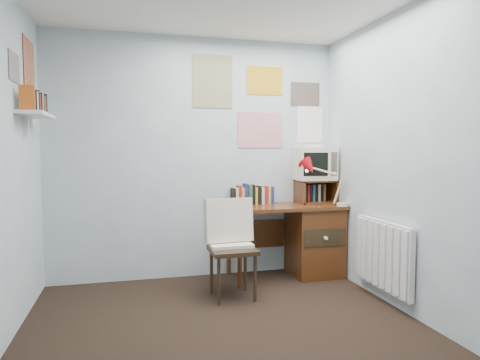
# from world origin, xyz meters

# --- Properties ---
(ground) EXTENTS (3.50, 3.50, 0.00)m
(ground) POSITION_xyz_m (0.00, 0.00, 0.00)
(ground) COLOR black
(ground) RESTS_ON ground
(back_wall) EXTENTS (3.00, 0.02, 2.50)m
(back_wall) POSITION_xyz_m (0.00, 1.75, 1.25)
(back_wall) COLOR silver
(back_wall) RESTS_ON ground
(right_wall) EXTENTS (0.02, 3.50, 2.50)m
(right_wall) POSITION_xyz_m (1.50, 0.00, 1.25)
(right_wall) COLOR silver
(right_wall) RESTS_ON ground
(desk) EXTENTS (1.20, 0.55, 0.76)m
(desk) POSITION_xyz_m (1.17, 1.48, 0.41)
(desk) COLOR #532A13
(desk) RESTS_ON ground
(desk_chair) EXTENTS (0.45, 0.43, 0.87)m
(desk_chair) POSITION_xyz_m (0.21, 0.99, 0.43)
(desk_chair) COLOR black
(desk_chair) RESTS_ON ground
(desk_lamp) EXTENTS (0.33, 0.29, 0.44)m
(desk_lamp) POSITION_xyz_m (1.44, 1.26, 0.98)
(desk_lamp) COLOR #BA0C14
(desk_lamp) RESTS_ON desk
(tv_riser) EXTENTS (0.40, 0.30, 0.25)m
(tv_riser) POSITION_xyz_m (1.29, 1.59, 0.89)
(tv_riser) COLOR #532A13
(tv_riser) RESTS_ON desk
(crt_tv) EXTENTS (0.43, 0.40, 0.38)m
(crt_tv) POSITION_xyz_m (1.27, 1.61, 1.20)
(crt_tv) COLOR beige
(crt_tv) RESTS_ON tv_riser
(book_row) EXTENTS (0.60, 0.14, 0.22)m
(book_row) POSITION_xyz_m (0.66, 1.66, 0.87)
(book_row) COLOR #532A13
(book_row) RESTS_ON desk
(radiator) EXTENTS (0.09, 0.80, 0.60)m
(radiator) POSITION_xyz_m (1.46, 0.55, 0.42)
(radiator) COLOR white
(radiator) RESTS_ON right_wall
(wall_shelf) EXTENTS (0.20, 0.62, 0.24)m
(wall_shelf) POSITION_xyz_m (-1.40, 1.10, 1.62)
(wall_shelf) COLOR white
(wall_shelf) RESTS_ON left_wall
(posters_back) EXTENTS (1.20, 0.01, 0.90)m
(posters_back) POSITION_xyz_m (0.70, 1.74, 1.85)
(posters_back) COLOR white
(posters_back) RESTS_ON back_wall
(posters_left) EXTENTS (0.01, 0.70, 0.60)m
(posters_left) POSITION_xyz_m (-1.49, 1.10, 2.00)
(posters_left) COLOR white
(posters_left) RESTS_ON left_wall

